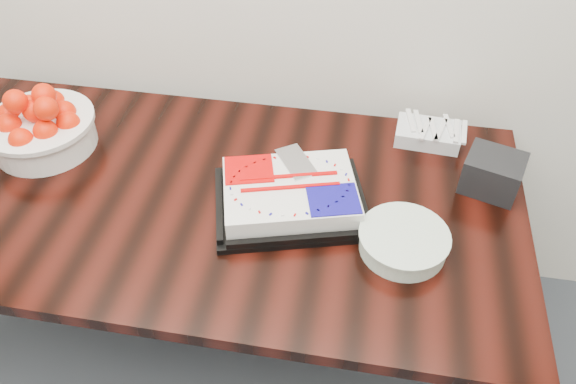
% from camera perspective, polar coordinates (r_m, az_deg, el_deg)
% --- Properties ---
extents(table, '(1.80, 0.90, 0.75)m').
position_cam_1_polar(table, '(1.66, -8.52, -2.17)').
color(table, black).
rests_on(table, ground).
extents(cake_tray, '(0.48, 0.42, 0.08)m').
position_cam_1_polar(cake_tray, '(1.52, 0.21, -0.36)').
color(cake_tray, black).
rests_on(cake_tray, table).
extents(tangerine_bowl, '(0.33, 0.33, 0.21)m').
position_cam_1_polar(tangerine_bowl, '(1.84, -23.99, 6.51)').
color(tangerine_bowl, white).
rests_on(tangerine_bowl, table).
extents(plate_stack, '(0.23, 0.23, 0.06)m').
position_cam_1_polar(plate_stack, '(1.45, 11.64, -4.95)').
color(plate_stack, white).
rests_on(plate_stack, table).
extents(fork_bag, '(0.20, 0.14, 0.06)m').
position_cam_1_polar(fork_bag, '(1.80, 14.02, 5.82)').
color(fork_bag, silver).
rests_on(fork_bag, table).
extents(napkin_box, '(0.18, 0.17, 0.11)m').
position_cam_1_polar(napkin_box, '(1.66, 20.08, 1.82)').
color(napkin_box, black).
rests_on(napkin_box, table).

